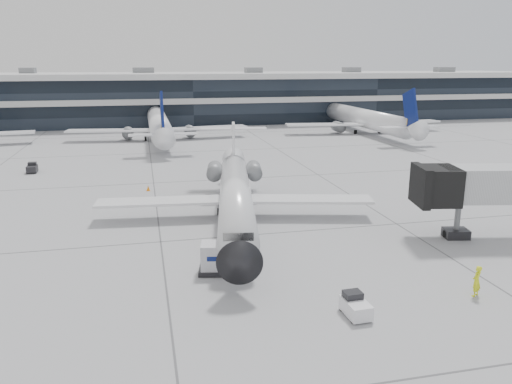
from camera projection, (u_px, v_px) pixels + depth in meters
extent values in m
plane|color=gray|center=(285.00, 232.00, 40.75)|extent=(220.00, 220.00, 0.00)
cube|color=black|center=(189.00, 100.00, 116.89)|extent=(170.00, 22.00, 10.00)
cylinder|color=white|center=(236.00, 196.00, 43.04)|extent=(6.77, 24.44, 2.74)
cone|color=black|center=(239.00, 254.00, 29.91)|extent=(3.17, 3.26, 2.74)
cone|color=white|center=(234.00, 162.00, 56.29)|extent=(3.11, 3.63, 2.60)
cube|color=white|center=(161.00, 201.00, 43.85)|extent=(11.36, 3.72, 0.22)
cube|color=white|center=(309.00, 199.00, 44.55)|extent=(11.46, 5.19, 0.22)
cylinder|color=slate|center=(214.00, 171.00, 50.86)|extent=(2.08, 3.65, 1.52)
cylinder|color=slate|center=(254.00, 171.00, 51.08)|extent=(2.08, 3.65, 1.52)
cube|color=white|center=(234.00, 144.00, 55.16)|extent=(0.72, 2.65, 4.56)
cube|color=white|center=(233.00, 129.00, 55.15)|extent=(7.47, 2.82, 0.16)
cylinder|color=black|center=(238.00, 260.00, 34.25)|extent=(0.28, 0.59, 0.57)
cylinder|color=black|center=(219.00, 211.00, 45.42)|extent=(0.35, 0.68, 0.65)
cylinder|color=black|center=(252.00, 211.00, 45.58)|extent=(0.35, 0.68, 0.65)
cube|color=black|center=(439.00, 185.00, 38.43)|extent=(3.23, 3.71, 2.85)
cylinder|color=slate|center=(457.00, 220.00, 39.19)|extent=(0.45, 0.45, 2.85)
cube|color=black|center=(456.00, 233.00, 39.46)|extent=(2.08, 1.76, 0.71)
imported|color=#E8F619|center=(477.00, 281.00, 29.42)|extent=(0.83, 0.74, 1.91)
cube|color=white|center=(356.00, 308.00, 27.19)|extent=(1.24, 2.00, 0.80)
cube|color=black|center=(353.00, 295.00, 27.47)|extent=(1.01, 0.84, 0.44)
cylinder|color=black|center=(342.00, 308.00, 27.80)|extent=(0.18, 0.40, 0.39)
cylinder|color=black|center=(358.00, 306.00, 28.05)|extent=(0.18, 0.40, 0.39)
cylinder|color=black|center=(353.00, 320.00, 26.47)|extent=(0.18, 0.40, 0.39)
cylinder|color=black|center=(370.00, 318.00, 26.72)|extent=(0.18, 0.40, 0.39)
cube|color=black|center=(218.00, 270.00, 32.95)|extent=(2.73, 2.23, 0.30)
cube|color=silver|center=(217.00, 256.00, 32.70)|extent=(2.38, 1.96, 1.69)
cone|color=orange|center=(148.00, 188.00, 53.97)|extent=(0.37, 0.37, 0.58)
cube|color=orange|center=(148.00, 191.00, 54.04)|extent=(0.48, 0.48, 0.03)
cube|color=black|center=(32.00, 169.00, 62.84)|extent=(1.23, 2.00, 0.80)
cube|color=black|center=(32.00, 164.00, 63.12)|extent=(1.01, 0.84, 0.44)
cylinder|color=black|center=(29.00, 170.00, 63.46)|extent=(0.17, 0.40, 0.39)
cylinder|color=black|center=(37.00, 170.00, 63.70)|extent=(0.17, 0.40, 0.39)
cylinder|color=black|center=(27.00, 172.00, 62.13)|extent=(0.17, 0.40, 0.39)
cylinder|color=black|center=(36.00, 172.00, 62.37)|extent=(0.17, 0.40, 0.39)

